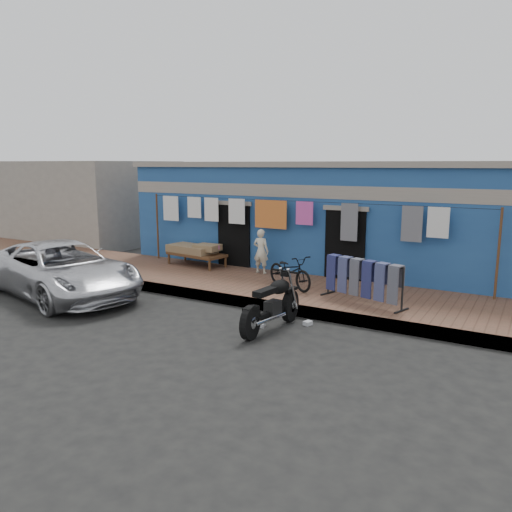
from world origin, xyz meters
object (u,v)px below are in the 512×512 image
at_px(car, 61,269).
at_px(seated_person, 261,251).
at_px(motorcycle, 271,302).
at_px(charpoy, 197,255).
at_px(jeans_rack, 363,280).
at_px(bicycle, 290,268).

height_order(car, seated_person, seated_person).
height_order(car, motorcycle, car).
bearing_deg(charpoy, seated_person, 1.21).
bearing_deg(jeans_rack, motorcycle, -120.75).
bearing_deg(motorcycle, bicycle, 114.09).
xyz_separation_m(bicycle, motorcycle, (0.78, -2.40, -0.19)).
bearing_deg(bicycle, motorcycle, -136.16).
bearing_deg(jeans_rack, car, -161.26).
xyz_separation_m(charpoy, jeans_rack, (5.67, -1.44, 0.17)).
xyz_separation_m(car, bicycle, (5.04, 2.75, 0.06)).
bearing_deg(charpoy, bicycle, -16.25).
bearing_deg(seated_person, jeans_rack, 154.40).
xyz_separation_m(seated_person, bicycle, (1.46, -1.12, -0.11)).
xyz_separation_m(seated_person, jeans_rack, (3.45, -1.49, -0.13)).
height_order(seated_person, motorcycle, seated_person).
xyz_separation_m(motorcycle, charpoy, (-4.46, 3.48, 0.00)).
relative_size(charpoy, jeans_rack, 0.97).
height_order(car, jeans_rack, car).
distance_m(charpoy, jeans_rack, 5.86).
height_order(bicycle, motorcycle, bicycle).
height_order(charpoy, jeans_rack, jeans_rack).
relative_size(car, motorcycle, 2.75).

